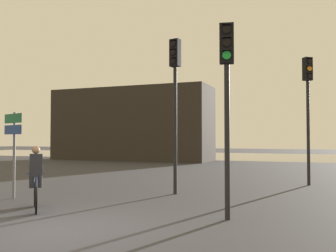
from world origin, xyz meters
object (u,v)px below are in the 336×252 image
object	(u,v)px
traffic_light_near_right	(227,83)
traffic_light_center	(175,87)
traffic_light_far_right	(308,97)
cyclist	(36,178)
distant_building	(131,124)
direction_sign_post	(13,139)

from	to	relation	value
traffic_light_near_right	traffic_light_center	distance (m)	4.02
traffic_light_far_right	cyclist	distance (m)	10.45
distant_building	direction_sign_post	world-z (taller)	distant_building
direction_sign_post	cyclist	world-z (taller)	direction_sign_post
distant_building	traffic_light_center	distance (m)	19.33
traffic_light_far_right	traffic_light_near_right	distance (m)	7.38
direction_sign_post	distant_building	bearing A→B (deg)	-51.10
traffic_light_far_right	cyclist	bearing A→B (deg)	15.12
traffic_light_far_right	distant_building	bearing A→B (deg)	-78.07
distant_building	traffic_light_near_right	size ratio (longest dim) A/B	3.05
traffic_light_near_right	direction_sign_post	xyz separation A→B (m)	(-6.63, 0.52, -1.26)
traffic_light_center	direction_sign_post	size ratio (longest dim) A/B	1.95
traffic_light_near_right	cyclist	xyz separation A→B (m)	(-4.70, -0.73, -2.24)
traffic_light_near_right	direction_sign_post	size ratio (longest dim) A/B	1.69
distant_building	traffic_light_center	world-z (taller)	distant_building
distant_building	traffic_light_near_right	distance (m)	23.30
distant_building	direction_sign_post	bearing A→B (deg)	-73.10
traffic_light_far_right	traffic_light_near_right	world-z (taller)	traffic_light_far_right
traffic_light_far_right	cyclist	xyz separation A→B (m)	(-6.29, -7.92, -2.60)
direction_sign_post	traffic_light_near_right	bearing A→B (deg)	-162.45
traffic_light_center	cyclist	world-z (taller)	traffic_light_center
traffic_light_center	cyclist	bearing A→B (deg)	70.15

